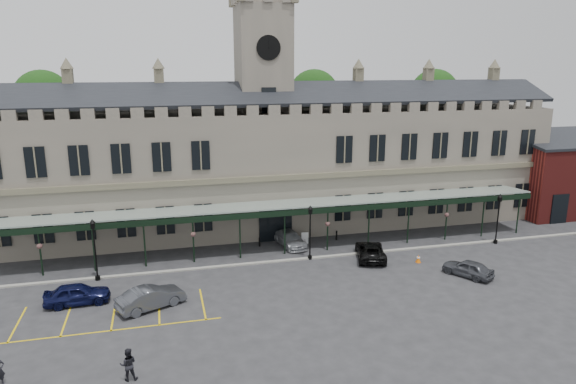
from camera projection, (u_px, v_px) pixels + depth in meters
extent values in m
plane|color=#28282B|center=(307.00, 286.00, 39.15)|extent=(140.00, 140.00, 0.00)
cube|color=#655E54|center=(264.00, 169.00, 52.77)|extent=(60.00, 10.00, 12.00)
cube|color=brown|center=(275.00, 178.00, 47.84)|extent=(60.00, 0.35, 0.50)
cube|color=black|center=(269.00, 94.00, 48.54)|extent=(60.00, 4.77, 2.20)
cube|color=black|center=(259.00, 91.00, 53.25)|extent=(60.00, 4.77, 2.20)
cube|color=black|center=(275.00, 222.00, 48.95)|extent=(3.20, 0.18, 3.80)
cube|color=#655E54|center=(264.00, 121.00, 51.57)|extent=(5.00, 5.00, 22.00)
cylinder|color=silver|center=(268.00, 48.00, 47.47)|extent=(2.20, 0.12, 2.20)
cylinder|color=black|center=(269.00, 48.00, 47.41)|extent=(2.30, 0.04, 2.30)
cube|color=black|center=(269.00, 102.00, 48.68)|extent=(1.40, 0.12, 2.80)
cube|color=#8C9E93|center=(280.00, 205.00, 46.63)|extent=(50.00, 4.00, 0.40)
cube|color=black|center=(285.00, 213.00, 44.81)|extent=(50.00, 0.18, 0.50)
cube|color=maroon|center=(562.00, 177.00, 58.49)|extent=(12.00, 8.00, 8.00)
cube|color=black|center=(567.00, 138.00, 57.40)|extent=(12.40, 8.36, 1.47)
cube|color=gray|center=(289.00, 260.00, 44.31)|extent=(60.00, 0.40, 0.12)
cylinder|color=#332314|center=(51.00, 163.00, 56.02)|extent=(0.70, 0.70, 12.00)
sphere|color=black|center=(43.00, 98.00, 54.34)|extent=(6.00, 6.00, 6.00)
cylinder|color=#332314|center=(313.00, 152.00, 63.14)|extent=(0.70, 0.70, 12.00)
sphere|color=black|center=(314.00, 95.00, 61.45)|extent=(6.00, 6.00, 6.00)
cylinder|color=#332314|center=(431.00, 147.00, 66.93)|extent=(0.70, 0.70, 12.00)
sphere|color=black|center=(434.00, 93.00, 65.25)|extent=(6.00, 6.00, 6.00)
cylinder|color=black|center=(98.00, 278.00, 40.30)|extent=(0.39, 0.39, 0.32)
cylinder|color=black|center=(95.00, 254.00, 39.82)|extent=(0.13, 0.13, 4.32)
cube|color=black|center=(93.00, 226.00, 39.26)|extent=(0.30, 0.30, 0.43)
cone|color=black|center=(92.00, 221.00, 39.17)|extent=(0.47, 0.47, 0.32)
cylinder|color=black|center=(310.00, 257.00, 44.64)|extent=(0.38, 0.38, 0.31)
cylinder|color=black|center=(310.00, 236.00, 44.17)|extent=(0.13, 0.13, 4.19)
cube|color=black|center=(310.00, 211.00, 43.63)|extent=(0.29, 0.29, 0.42)
cone|color=black|center=(310.00, 207.00, 43.54)|extent=(0.46, 0.46, 0.31)
cylinder|color=black|center=(495.00, 242.00, 48.61)|extent=(0.38, 0.38, 0.31)
cylinder|color=black|center=(497.00, 222.00, 48.14)|extent=(0.13, 0.13, 4.17)
cube|color=black|center=(500.00, 199.00, 47.60)|extent=(0.29, 0.29, 0.42)
cone|color=black|center=(500.00, 195.00, 47.51)|extent=(0.46, 0.46, 0.31)
cube|color=#EB6307|center=(418.00, 262.00, 43.94)|extent=(0.37, 0.37, 0.04)
cone|color=#EB6307|center=(418.00, 259.00, 43.86)|extent=(0.43, 0.43, 0.68)
cylinder|color=silver|center=(418.00, 258.00, 43.84)|extent=(0.28, 0.28, 0.10)
cylinder|color=black|center=(305.00, 241.00, 48.48)|extent=(0.06, 0.06, 0.47)
cube|color=silver|center=(305.00, 238.00, 48.40)|extent=(0.65, 0.17, 1.12)
cylinder|color=black|center=(259.00, 242.00, 47.73)|extent=(0.15, 0.15, 0.87)
cylinder|color=black|center=(337.00, 235.00, 49.48)|extent=(0.16, 0.16, 0.92)
imported|color=black|center=(77.00, 294.00, 36.13)|extent=(4.53, 2.04, 1.51)
imported|color=#3C3E44|center=(151.00, 298.00, 35.52)|extent=(4.96, 3.48, 1.55)
imported|color=#9C9EA4|center=(290.00, 239.00, 47.86)|extent=(2.62, 4.90, 1.35)
imported|color=black|center=(370.00, 251.00, 44.72)|extent=(3.63, 5.48, 1.40)
imported|color=#3C3E44|center=(468.00, 268.00, 40.92)|extent=(3.43, 4.22, 1.35)
imported|color=black|center=(128.00, 364.00, 27.33)|extent=(0.91, 0.72, 1.84)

